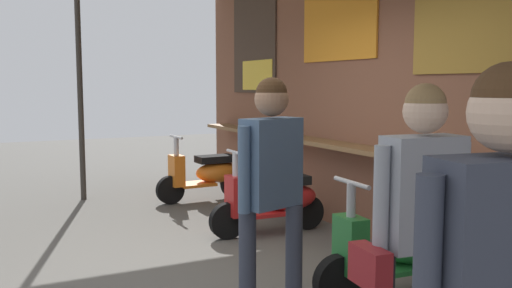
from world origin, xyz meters
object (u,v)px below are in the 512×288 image
Objects in this scene: shopper_with_handbag at (419,211)px; shopper_browsing at (271,174)px; shopper_passing at (500,283)px; scooter_green at (402,248)px; scooter_orange at (208,174)px; scooter_red at (275,199)px.

shopper_browsing reaches higher than shopper_with_handbag.
shopper_with_handbag is 0.97× the size of shopper_passing.
scooter_green is 0.80× the size of shopper_passing.
scooter_orange is at bearing -85.77° from scooter_green.
scooter_orange and scooter_green have the same top height.
shopper_passing reaches higher than shopper_with_handbag.
shopper_with_handbag is at bearing 78.45° from scooter_orange.
scooter_green is 2.79m from shopper_passing.
scooter_red is at bearing 170.40° from shopper_with_handbag.
shopper_browsing is at bearing -161.04° from shopper_with_handbag.
scooter_orange is 0.80× the size of shopper_passing.
scooter_red is 2.09m from scooter_green.
shopper_with_handbag reaches higher than scooter_orange.
shopper_passing reaches higher than scooter_orange.
scooter_red is (2.02, -0.00, 0.00)m from scooter_orange.
scooter_orange and scooter_red have the same top height.
scooter_orange is at bearing -4.04° from shopper_passing.
shopper_passing reaches higher than shopper_browsing.
shopper_browsing is 2.19m from shopper_passing.
shopper_with_handbag is (5.28, -0.95, 0.64)m from scooter_orange.
scooter_green is (2.09, -0.00, 0.00)m from scooter_red.
shopper_browsing reaches higher than scooter_orange.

